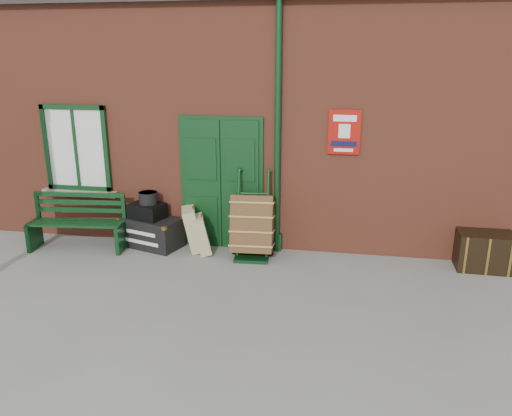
% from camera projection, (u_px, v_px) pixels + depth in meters
% --- Properties ---
extents(ground, '(80.00, 80.00, 0.00)m').
position_uv_depth(ground, '(219.00, 283.00, 7.33)').
color(ground, gray).
rests_on(ground, ground).
extents(station_building, '(10.30, 4.30, 4.36)m').
position_uv_depth(station_building, '(259.00, 110.00, 9.98)').
color(station_building, brown).
rests_on(station_building, ground).
extents(bench, '(1.64, 0.66, 0.99)m').
position_uv_depth(bench, '(78.00, 221.00, 8.53)').
color(bench, '#0E3416').
rests_on(bench, ground).
extents(houdini_trunk, '(1.15, 0.85, 0.51)m').
position_uv_depth(houdini_trunk, '(151.00, 232.00, 8.68)').
color(houdini_trunk, black).
rests_on(houdini_trunk, ground).
extents(strongbox, '(0.66, 0.56, 0.26)m').
position_uv_depth(strongbox, '(147.00, 211.00, 8.58)').
color(strongbox, black).
rests_on(strongbox, houdini_trunk).
extents(hatbox, '(0.39, 0.39, 0.21)m').
position_uv_depth(hatbox, '(148.00, 198.00, 8.51)').
color(hatbox, black).
rests_on(hatbox, strongbox).
extents(suitcase_back, '(0.50, 0.61, 0.76)m').
position_uv_depth(suitcase_back, '(193.00, 229.00, 8.48)').
color(suitcase_back, tan).
rests_on(suitcase_back, ground).
extents(suitcase_front, '(0.45, 0.55, 0.65)m').
position_uv_depth(suitcase_front, '(201.00, 234.00, 8.37)').
color(suitcase_front, tan).
rests_on(suitcase_front, ground).
extents(porter_trolley, '(0.73, 0.78, 1.40)m').
position_uv_depth(porter_trolley, '(253.00, 225.00, 8.18)').
color(porter_trolley, '#0E3818').
rests_on(porter_trolley, ground).
extents(dark_trunk, '(0.83, 0.55, 0.59)m').
position_uv_depth(dark_trunk, '(484.00, 251.00, 7.75)').
color(dark_trunk, black).
rests_on(dark_trunk, ground).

